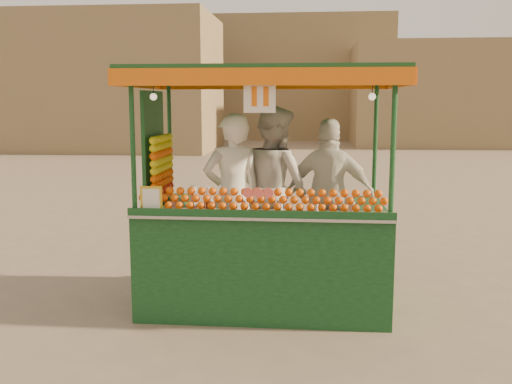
# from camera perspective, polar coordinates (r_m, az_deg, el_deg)

# --- Properties ---
(ground) EXTENTS (90.00, 90.00, 0.00)m
(ground) POSITION_cam_1_polar(r_m,az_deg,el_deg) (6.54, 1.81, -10.81)
(ground) COLOR #725E51
(ground) RESTS_ON ground
(building_left) EXTENTS (10.00, 6.00, 6.00)m
(building_left) POSITION_cam_1_polar(r_m,az_deg,el_deg) (27.78, -14.61, 10.31)
(building_left) COLOR #876D4D
(building_left) RESTS_ON ground
(building_right) EXTENTS (9.00, 6.00, 5.00)m
(building_right) POSITION_cam_1_polar(r_m,az_deg,el_deg) (30.86, 17.98, 9.07)
(building_right) COLOR #876D4D
(building_right) RESTS_ON ground
(building_center) EXTENTS (14.00, 7.00, 7.00)m
(building_center) POSITION_cam_1_polar(r_m,az_deg,el_deg) (36.24, 1.62, 11.00)
(building_center) COLOR #876D4D
(building_center) RESTS_ON ground
(juice_cart) EXTENTS (2.81, 1.82, 2.55)m
(juice_cart) POSITION_cam_1_polar(r_m,az_deg,el_deg) (6.23, 0.23, -3.84)
(juice_cart) COLOR #0E3617
(juice_cart) RESTS_ON ground
(vendor_left) EXTENTS (0.77, 0.66, 1.79)m
(vendor_left) POSITION_cam_1_polar(r_m,az_deg,el_deg) (6.33, -2.34, -0.35)
(vendor_left) COLOR white
(vendor_left) RESTS_ON ground
(vendor_middle) EXTENTS (1.13, 1.14, 1.86)m
(vendor_middle) POSITION_cam_1_polar(r_m,az_deg,el_deg) (6.62, 1.81, 0.40)
(vendor_middle) COLOR silver
(vendor_middle) RESTS_ON ground
(vendor_right) EXTENTS (1.06, 0.55, 1.73)m
(vendor_right) POSITION_cam_1_polar(r_m,az_deg,el_deg) (6.59, 7.27, -0.30)
(vendor_right) COLOR silver
(vendor_right) RESTS_ON ground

